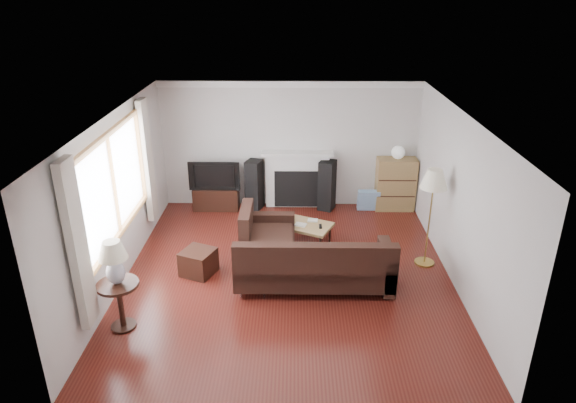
{
  "coord_description": "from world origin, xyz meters",
  "views": [
    {
      "loc": [
        0.1,
        -6.91,
        4.2
      ],
      "look_at": [
        0.0,
        0.3,
        1.1
      ],
      "focal_mm": 32.0,
      "sensor_mm": 36.0,
      "label": 1
    }
  ],
  "objects_px": {
    "tv_stand": "(216,198)",
    "sectional_sofa": "(314,261)",
    "side_table": "(121,305)",
    "coffee_table": "(300,234)",
    "floor_lamp": "(430,218)",
    "bookshelf": "(395,184)"
  },
  "relations": [
    {
      "from": "bookshelf",
      "to": "coffee_table",
      "type": "distance_m",
      "value": 2.46
    },
    {
      "from": "tv_stand",
      "to": "bookshelf",
      "type": "xyz_separation_m",
      "value": [
        3.55,
        0.03,
        0.3
      ]
    },
    {
      "from": "floor_lamp",
      "to": "side_table",
      "type": "distance_m",
      "value": 4.71
    },
    {
      "from": "bookshelf",
      "to": "sectional_sofa",
      "type": "bearing_deg",
      "value": -120.78
    },
    {
      "from": "tv_stand",
      "to": "side_table",
      "type": "xyz_separation_m",
      "value": [
        -0.69,
        -3.86,
        0.11
      ]
    },
    {
      "from": "tv_stand",
      "to": "sectional_sofa",
      "type": "bearing_deg",
      "value": -56.66
    },
    {
      "from": "coffee_table",
      "to": "side_table",
      "type": "height_order",
      "value": "side_table"
    },
    {
      "from": "bookshelf",
      "to": "coffee_table",
      "type": "relative_size",
      "value": 1.01
    },
    {
      "from": "sectional_sofa",
      "to": "floor_lamp",
      "type": "bearing_deg",
      "value": 20.41
    },
    {
      "from": "tv_stand",
      "to": "bookshelf",
      "type": "relative_size",
      "value": 0.85
    },
    {
      "from": "floor_lamp",
      "to": "side_table",
      "type": "bearing_deg",
      "value": -158.44
    },
    {
      "from": "bookshelf",
      "to": "side_table",
      "type": "xyz_separation_m",
      "value": [
        -4.24,
        -3.89,
        -0.19
      ]
    },
    {
      "from": "tv_stand",
      "to": "coffee_table",
      "type": "bearing_deg",
      "value": -42.33
    },
    {
      "from": "bookshelf",
      "to": "floor_lamp",
      "type": "xyz_separation_m",
      "value": [
        0.12,
        -2.17,
        0.28
      ]
    },
    {
      "from": "coffee_table",
      "to": "floor_lamp",
      "type": "relative_size",
      "value": 0.65
    },
    {
      "from": "coffee_table",
      "to": "tv_stand",
      "type": "bearing_deg",
      "value": 162.59
    },
    {
      "from": "tv_stand",
      "to": "sectional_sofa",
      "type": "distance_m",
      "value": 3.38
    },
    {
      "from": "sectional_sofa",
      "to": "floor_lamp",
      "type": "distance_m",
      "value": 1.98
    },
    {
      "from": "tv_stand",
      "to": "side_table",
      "type": "height_order",
      "value": "side_table"
    },
    {
      "from": "coffee_table",
      "to": "floor_lamp",
      "type": "distance_m",
      "value": 2.18
    },
    {
      "from": "tv_stand",
      "to": "side_table",
      "type": "relative_size",
      "value": 1.33
    },
    {
      "from": "tv_stand",
      "to": "floor_lamp",
      "type": "distance_m",
      "value": 4.29
    }
  ]
}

